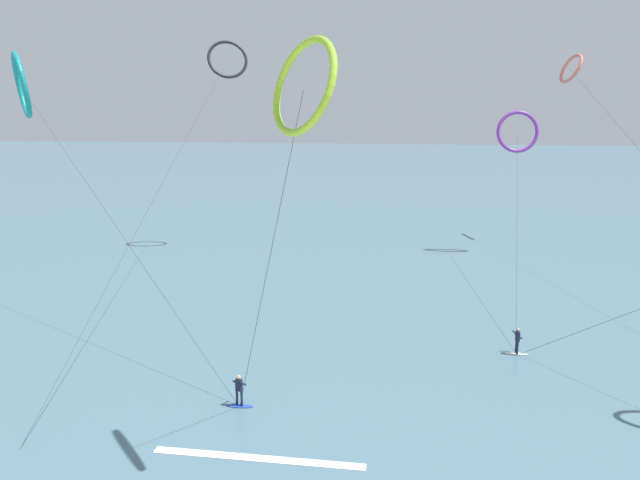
% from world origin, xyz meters
% --- Properties ---
extents(sea_water, '(400.00, 200.00, 0.08)m').
position_xyz_m(sea_water, '(0.00, 105.04, 0.04)').
color(sea_water, slate).
rests_on(sea_water, ground).
extents(surfer_cobalt, '(1.40, 0.65, 1.70)m').
position_xyz_m(surfer_cobalt, '(-3.42, 14.08, 0.82)').
color(surfer_cobalt, '#2647B7').
rests_on(surfer_cobalt, ground).
extents(surfer_ivory, '(1.40, 0.60, 1.70)m').
position_xyz_m(surfer_ivory, '(11.79, 22.23, 0.82)').
color(surfer_ivory, silver).
rests_on(surfer_ivory, ground).
extents(kite_teal, '(22.22, 18.95, 18.77)m').
position_xyz_m(kite_teal, '(-23.73, 30.72, 16.26)').
color(kite_teal, teal).
rests_on(kite_teal, ground).
extents(kite_violet, '(6.42, 26.29, 14.26)m').
position_xyz_m(kite_violet, '(16.12, 47.81, 12.19)').
color(kite_violet, purple).
rests_on(kite_violet, ground).
extents(kite_lime, '(5.80, 6.70, 17.48)m').
position_xyz_m(kite_lime, '(0.61, 9.27, 15.63)').
color(kite_lime, '#8CC62D').
rests_on(kite_lime, ground).
extents(kite_coral, '(3.88, 47.18, 19.96)m').
position_xyz_m(kite_coral, '(22.40, 54.22, 18.32)').
color(kite_coral, '#EA7260').
rests_on(kite_coral, ground).
extents(kite_charcoal, '(4.37, 39.54, 20.98)m').
position_xyz_m(kite_charcoal, '(-12.16, 46.84, 19.03)').
color(kite_charcoal, black).
rests_on(kite_charcoal, ground).
extents(wave_crest_far, '(9.33, 0.80, 0.12)m').
position_xyz_m(wave_crest_far, '(-1.52, 9.67, 0.06)').
color(wave_crest_far, white).
rests_on(wave_crest_far, ground).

